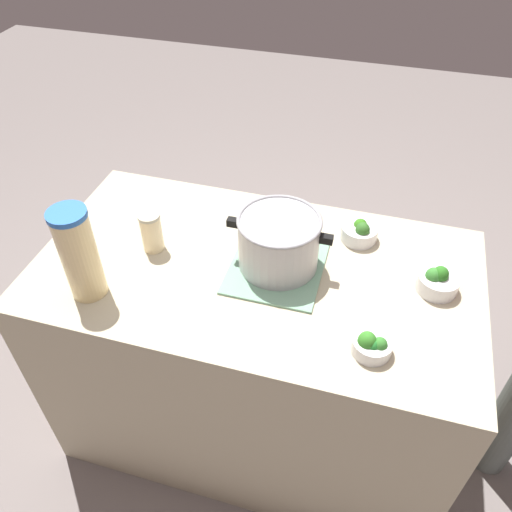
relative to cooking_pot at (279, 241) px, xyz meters
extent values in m
plane|color=slate|center=(-0.06, -0.03, -0.98)|extent=(8.00, 8.00, 0.00)
cube|color=#BBB090|center=(-0.06, -0.03, -0.54)|extent=(1.38, 0.76, 0.88)
cube|color=#78A98B|center=(0.00, 0.00, -0.09)|extent=(0.28, 0.35, 0.01)
cylinder|color=#B7B7BC|center=(0.00, 0.00, -0.01)|extent=(0.25, 0.25, 0.17)
torus|color=#99999E|center=(0.00, 0.00, 0.08)|extent=(0.25, 0.25, 0.01)
cube|color=black|center=(-0.14, 0.00, 0.04)|extent=(0.04, 0.02, 0.02)
cube|color=black|center=(0.14, 0.00, 0.04)|extent=(0.04, 0.02, 0.02)
cylinder|color=beige|center=(-0.51, -0.26, 0.04)|extent=(0.10, 0.10, 0.28)
cylinder|color=blue|center=(-0.51, -0.26, 0.19)|extent=(0.11, 0.11, 0.02)
ellipsoid|color=yellow|center=(-0.49, -0.26, 0.09)|extent=(0.04, 0.04, 0.01)
cylinder|color=beige|center=(-0.41, -0.03, -0.03)|extent=(0.07, 0.07, 0.13)
cylinder|color=#B2AD99|center=(-0.41, -0.03, 0.03)|extent=(0.07, 0.07, 0.01)
cylinder|color=silver|center=(0.48, 0.03, -0.07)|extent=(0.12, 0.12, 0.05)
ellipsoid|color=#2B7120|center=(0.48, 0.03, -0.04)|extent=(0.05, 0.05, 0.05)
ellipsoid|color=#3B6D26|center=(0.46, 0.02, -0.05)|extent=(0.04, 0.04, 0.04)
ellipsoid|color=#388130|center=(0.46, 0.02, -0.04)|extent=(0.05, 0.05, 0.05)
cylinder|color=silver|center=(0.32, -0.26, -0.08)|extent=(0.11, 0.11, 0.04)
ellipsoid|color=#237B2A|center=(0.32, -0.27, -0.06)|extent=(0.04, 0.04, 0.04)
ellipsoid|color=#357E2D|center=(0.34, -0.26, -0.06)|extent=(0.04, 0.04, 0.05)
ellipsoid|color=#358027|center=(0.30, -0.26, -0.05)|extent=(0.05, 0.05, 0.06)
cylinder|color=silver|center=(0.23, 0.20, -0.07)|extent=(0.12, 0.12, 0.05)
ellipsoid|color=#35791C|center=(0.23, 0.21, -0.05)|extent=(0.05, 0.05, 0.05)
ellipsoid|color=#346B27|center=(0.24, 0.18, -0.04)|extent=(0.05, 0.05, 0.05)
camera|label=1|loc=(0.25, -1.13, 1.00)|focal=35.75mm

